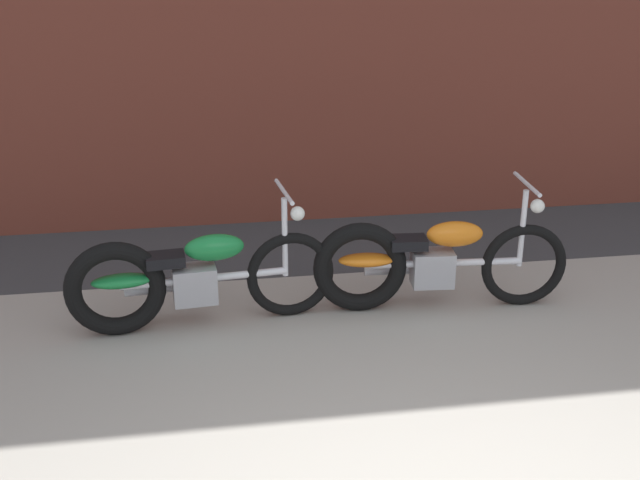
{
  "coord_description": "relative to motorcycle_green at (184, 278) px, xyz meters",
  "views": [
    {
      "loc": [
        -1.05,
        -2.64,
        2.73
      ],
      "look_at": [
        -0.24,
        2.43,
        0.75
      ],
      "focal_mm": 43.66,
      "sensor_mm": 36.0,
      "label": 1
    }
  ],
  "objects": [
    {
      "name": "motorcycle_green",
      "position": [
        0.0,
        0.0,
        0.0
      ],
      "size": [
        2.01,
        0.58,
        1.03
      ],
      "rotation": [
        0.0,
        0.0,
        0.09
      ],
      "color": "black",
      "rests_on": "ground"
    },
    {
      "name": "sidewalk_slab",
      "position": [
        1.22,
        -0.96,
        -0.4
      ],
      "size": [
        36.0,
        3.5,
        0.01
      ],
      "primitive_type": "cube",
      "color": "#9E998E",
      "rests_on": "ground"
    },
    {
      "name": "motorcycle_orange",
      "position": [
        1.84,
        0.03,
        0.0
      ],
      "size": [
        2.01,
        0.58,
        1.03
      ],
      "rotation": [
        0.0,
        0.0,
        -0.08
      ],
      "color": "black",
      "rests_on": "ground"
    }
  ]
}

